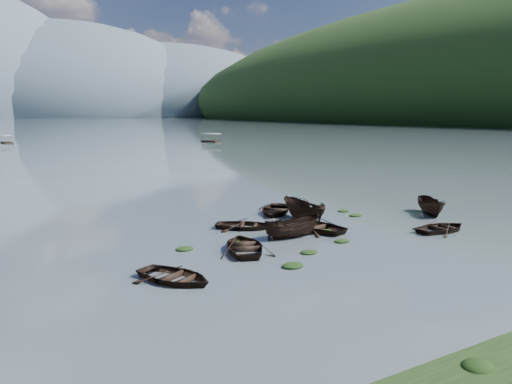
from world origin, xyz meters
TOP-DOWN VIEW (x-y plane):
  - ground_plane at (0.00, 0.00)m, footprint 2400.00×2400.00m
  - haze_mtn_c at (140.00, 900.00)m, footprint 520.00×520.00m
  - haze_mtn_d at (320.00, 900.00)m, footprint 520.00×520.00m
  - rowboat_0 at (-11.10, 1.08)m, footprint 4.59×5.15m
  - rowboat_1 at (-5.49, 4.07)m, footprint 4.78×5.53m
  - rowboat_2 at (-1.26, 5.24)m, footprint 4.27×1.76m
  - rowboat_3 at (1.30, 6.16)m, footprint 4.53×5.51m
  - rowboat_4 at (8.75, 1.35)m, footprint 4.23×3.05m
  - rowboat_5 at (12.66, 5.63)m, footprint 3.52×4.42m
  - rowboat_6 at (-2.68, 8.99)m, footprint 5.16×5.00m
  - rowboat_7 at (2.09, 12.44)m, footprint 5.77×5.86m
  - rowboat_8 at (2.71, 9.40)m, footprint 1.91×4.64m
  - weed_clump_0 at (-4.83, -0.02)m, footprint 1.23×1.01m
  - weed_clump_1 at (0.84, 2.65)m, footprint 1.05×0.84m
  - weed_clump_2 at (-2.52, 1.65)m, footprint 1.06×0.85m
  - weed_clump_3 at (1.76, 5.38)m, footprint 0.88×0.74m
  - weed_clump_4 at (7.01, 8.28)m, footprint 1.10×0.87m
  - weed_clump_5 at (-8.51, 6.06)m, footprint 1.11×0.90m
  - weed_clump_6 at (-4.91, 6.26)m, footprint 1.10×0.91m
  - weed_clump_7 at (7.35, 10.17)m, footprint 1.04×0.83m
  - pontoon_centre at (-9.06, 125.74)m, footprint 2.76×5.35m
  - pontoon_right at (39.60, 102.87)m, footprint 4.00×6.26m

SIDE VIEW (x-z plane):
  - ground_plane at x=0.00m, z-range 0.00..0.00m
  - haze_mtn_c at x=140.00m, z-range -130.00..130.00m
  - haze_mtn_d at x=320.00m, z-range -110.00..110.00m
  - rowboat_0 at x=-11.10m, z-range -0.44..0.44m
  - rowboat_1 at x=-5.49m, z-range -0.48..0.48m
  - rowboat_2 at x=-1.26m, z-range -0.81..0.81m
  - rowboat_3 at x=1.30m, z-range -0.50..0.50m
  - rowboat_4 at x=8.75m, z-range -0.43..0.43m
  - rowboat_5 at x=12.66m, z-range -0.81..0.81m
  - rowboat_6 at x=-2.68m, z-range -0.44..0.44m
  - rowboat_7 at x=2.09m, z-range -0.50..0.50m
  - rowboat_8 at x=2.71m, z-range -0.88..0.88m
  - weed_clump_0 at x=-4.83m, z-range -0.13..0.13m
  - weed_clump_1 at x=0.84m, z-range -0.12..0.12m
  - weed_clump_2 at x=-2.52m, z-range -0.11..0.11m
  - weed_clump_3 at x=1.76m, z-range -0.10..0.10m
  - weed_clump_4 at x=7.01m, z-range -0.11..0.11m
  - weed_clump_5 at x=-8.51m, z-range -0.12..0.12m
  - weed_clump_6 at x=-4.91m, z-range -0.11..0.11m
  - weed_clump_7 at x=7.35m, z-range -0.11..0.11m
  - pontoon_centre at x=-9.06m, z-range -0.98..0.98m
  - pontoon_right at x=39.60m, z-range -1.11..1.11m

